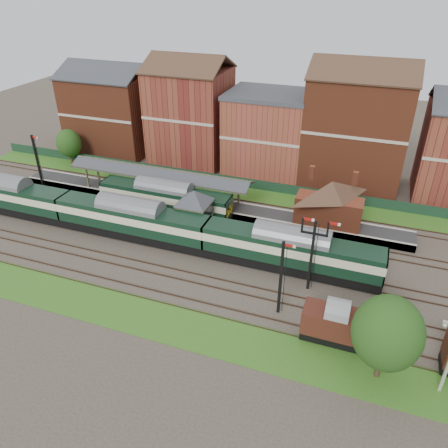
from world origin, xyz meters
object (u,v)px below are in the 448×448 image
(platform_railcar, at_px, (165,198))
(goods_van_a, at_px, (335,324))
(signal_box, at_px, (195,212))
(semaphore_bracket, at_px, (312,251))
(dmu_train, at_px, (132,219))

(platform_railcar, xyz_separation_m, goods_van_a, (24.11, -15.50, -0.45))
(signal_box, distance_m, goods_van_a, 22.18)
(platform_railcar, bearing_deg, signal_box, -29.88)
(semaphore_bracket, height_order, goods_van_a, semaphore_bracket)
(signal_box, height_order, semaphore_bracket, semaphore_bracket)
(goods_van_a, bearing_deg, platform_railcar, 147.26)
(dmu_train, height_order, platform_railcar, dmu_train)
(dmu_train, bearing_deg, semaphore_bracket, -6.54)
(signal_box, bearing_deg, dmu_train, -154.34)
(signal_box, xyz_separation_m, goods_van_a, (18.45, -12.25, -1.22))
(dmu_train, height_order, goods_van_a, dmu_train)
(platform_railcar, bearing_deg, semaphore_bracket, -23.50)
(signal_box, xyz_separation_m, platform_railcar, (-5.66, 3.25, -0.77))
(goods_van_a, bearing_deg, dmu_train, 160.36)
(dmu_train, xyz_separation_m, goods_van_a, (25.22, -9.00, -0.62))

